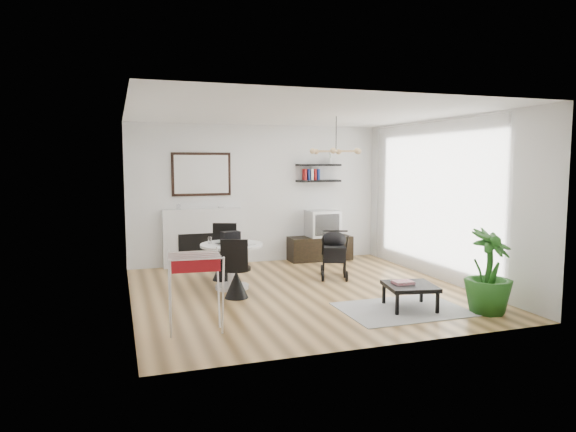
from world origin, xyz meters
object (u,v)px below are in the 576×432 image
object	(u,v)px
tv_console	(320,248)
drying_rack	(196,291)
crt_tv	(322,223)
potted_plant	(489,271)
fireplace	(203,230)
stroller	(334,255)
dining_table	(232,259)
coffee_table	(410,287)

from	to	relation	value
tv_console	drying_rack	distance (m)	4.78
crt_tv	potted_plant	size ratio (longest dim) A/B	0.55
fireplace	tv_console	world-z (taller)	fireplace
fireplace	stroller	size ratio (longest dim) A/B	2.44
tv_console	stroller	distance (m)	1.57
drying_rack	dining_table	bearing A→B (deg)	70.53
fireplace	dining_table	xyz separation A→B (m)	(0.14, -1.91, -0.21)
tv_console	drying_rack	bearing A→B (deg)	-129.70
dining_table	drying_rack	xyz separation A→B (m)	(-0.85, -1.92, 0.02)
fireplace	stroller	world-z (taller)	fireplace
tv_console	potted_plant	xyz separation A→B (m)	(0.71, -4.10, 0.31)
crt_tv	coffee_table	xyz separation A→B (m)	(-0.21, -3.62, -0.45)
dining_table	coffee_table	size ratio (longest dim) A/B	1.30
tv_console	stroller	bearing A→B (deg)	-103.35
fireplace	potted_plant	size ratio (longest dim) A/B	1.95
tv_console	stroller	size ratio (longest dim) A/B	1.45
drying_rack	stroller	world-z (taller)	drying_rack
stroller	potted_plant	world-z (taller)	potted_plant
drying_rack	coffee_table	world-z (taller)	drying_rack
fireplace	crt_tv	distance (m)	2.39
drying_rack	stroller	xyz separation A→B (m)	(2.69, 2.15, -0.11)
fireplace	stroller	distance (m)	2.61
fireplace	potted_plant	xyz separation A→B (m)	(3.05, -4.26, -0.13)
potted_plant	dining_table	bearing A→B (deg)	141.11
coffee_table	drying_rack	bearing A→B (deg)	-179.02
coffee_table	crt_tv	bearing A→B (deg)	86.65
tv_console	dining_table	size ratio (longest dim) A/B	1.32
dining_table	stroller	world-z (taller)	stroller
dining_table	potted_plant	bearing A→B (deg)	-38.89
tv_console	drying_rack	world-z (taller)	drying_rack
dining_table	potted_plant	size ratio (longest dim) A/B	0.88
dining_table	stroller	xyz separation A→B (m)	(1.84, 0.23, -0.09)
fireplace	tv_console	bearing A→B (deg)	-3.86
crt_tv	stroller	xyz separation A→B (m)	(-0.41, -1.52, -0.37)
crt_tv	stroller	world-z (taller)	crt_tv
fireplace	potted_plant	bearing A→B (deg)	-54.41
fireplace	crt_tv	world-z (taller)	fireplace
crt_tv	dining_table	distance (m)	2.86
stroller	coffee_table	size ratio (longest dim) A/B	1.18
fireplace	dining_table	distance (m)	1.93
crt_tv	potted_plant	world-z (taller)	potted_plant
fireplace	coffee_table	xyz separation A→B (m)	(2.17, -3.78, -0.38)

